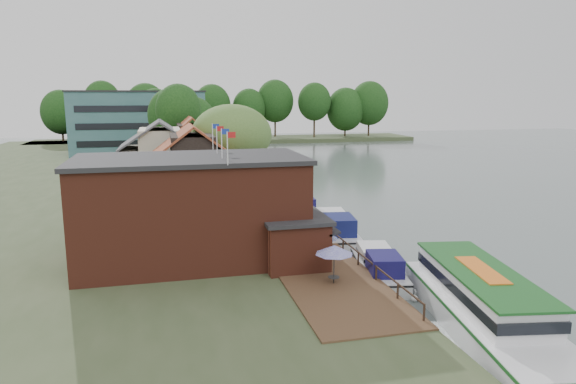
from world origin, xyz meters
TOP-DOWN VIEW (x-y plane):
  - ground at (0.00, 0.00)m, footprint 260.00×260.00m
  - land_bank at (-30.00, 35.00)m, footprint 50.00×140.00m
  - quay_deck at (-8.00, 10.00)m, footprint 6.00×50.00m
  - quay_rail at (-5.30, 10.50)m, footprint 0.20×49.00m
  - pub at (-14.00, -1.00)m, footprint 20.00×11.00m
  - hotel_block at (-22.00, 70.00)m, footprint 25.40×12.40m
  - cottage_a at (-15.00, 14.00)m, footprint 8.60×7.60m
  - cottage_b at (-18.00, 24.00)m, footprint 9.60×8.60m
  - cottage_c at (-14.00, 33.00)m, footprint 7.60×7.60m
  - willow at (-10.50, 19.00)m, footprint 8.60×8.60m
  - umbrella_0 at (-8.01, -7.86)m, footprint 2.33×2.33m
  - umbrella_1 at (-7.65, -4.42)m, footprint 2.04×2.04m
  - umbrella_2 at (-8.00, -0.47)m, footprint 2.18×2.18m
  - umbrella_3 at (-6.58, 1.71)m, footprint 1.94×1.94m
  - umbrella_4 at (-7.83, 5.10)m, footprint 2.33×2.33m
  - umbrella_5 at (-7.10, 7.85)m, footprint 2.28×2.28m
  - cruiser_0 at (-3.79, -4.96)m, footprint 4.74×9.60m
  - cruiser_1 at (-3.70, 4.64)m, footprint 4.94×10.99m
  - cruiser_2 at (-3.87, 14.94)m, footprint 3.53×9.11m
  - cruiser_3 at (-3.97, 22.09)m, footprint 5.43×10.99m
  - tour_boat at (-1.66, -13.84)m, footprint 6.62×15.40m
  - swan at (-3.30, -9.23)m, footprint 0.44×0.44m
  - bank_tree_0 at (-15.23, 42.34)m, footprint 6.69×6.69m
  - bank_tree_1 at (-16.13, 50.15)m, footprint 7.62×7.62m
  - bank_tree_2 at (-12.07, 57.66)m, footprint 7.84×7.84m
  - bank_tree_3 at (-13.59, 79.01)m, footprint 6.18×6.18m
  - bank_tree_4 at (-18.93, 86.04)m, footprint 8.11×8.11m
  - bank_tree_5 at (-17.67, 95.90)m, footprint 7.36×7.36m

SIDE VIEW (x-z plane):
  - ground at x=0.00m, z-range 0.00..0.00m
  - swan at x=-3.30m, z-range 0.00..0.44m
  - land_bank at x=-30.00m, z-range 0.00..1.00m
  - quay_deck at x=-8.00m, z-range 1.00..1.10m
  - cruiser_2 at x=-3.87m, z-range 0.00..2.12m
  - cruiser_0 at x=-3.79m, z-range 0.00..2.20m
  - cruiser_3 at x=-3.97m, z-range 0.00..2.58m
  - cruiser_1 at x=-3.70m, z-range 0.00..2.60m
  - quay_rail at x=-5.30m, z-range 1.00..2.00m
  - tour_boat at x=-1.66m, z-range 0.00..3.26m
  - umbrella_0 at x=-8.01m, z-range 1.10..3.48m
  - umbrella_1 at x=-7.65m, z-range 1.10..3.48m
  - umbrella_2 at x=-8.00m, z-range 1.10..3.48m
  - umbrella_3 at x=-6.58m, z-range 1.10..3.48m
  - umbrella_4 at x=-7.83m, z-range 1.10..3.48m
  - umbrella_5 at x=-7.10m, z-range 1.10..3.48m
  - pub at x=-14.00m, z-range 1.00..8.30m
  - cottage_a at x=-15.00m, z-range 1.00..9.50m
  - cottage_b at x=-18.00m, z-range 1.00..9.50m
  - cottage_c at x=-14.00m, z-range 1.00..9.50m
  - willow at x=-10.50m, z-range 1.00..11.43m
  - bank_tree_2 at x=-12.07m, z-range 1.00..12.12m
  - bank_tree_3 at x=-13.59m, z-range 1.00..12.60m
  - bank_tree_5 at x=-17.67m, z-range 1.00..12.71m
  - hotel_block at x=-22.00m, z-range 1.00..13.30m
  - bank_tree_1 at x=-16.13m, z-range 1.00..13.51m
  - bank_tree_4 at x=-18.93m, z-range 1.00..13.95m
  - bank_tree_0 at x=-15.23m, z-range 1.00..14.05m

